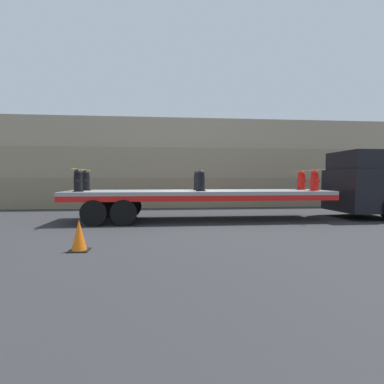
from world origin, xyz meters
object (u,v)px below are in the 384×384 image
object	(u,v)px
fire_hydrant_red_near_2	(314,181)
truck_cab	(365,185)
fire_hydrant_black_far_0	(86,181)
fire_hydrant_black_near_1	(201,181)
fire_hydrant_red_far_2	(301,181)
flatbed_trailer	(182,196)
fire_hydrant_black_far_1	(197,181)
fire_hydrant_black_near_0	(78,181)
traffic_cone	(79,236)

from	to	relation	value
fire_hydrant_red_near_2	truck_cab	bearing A→B (deg)	12.30
fire_hydrant_black_far_0	fire_hydrant_red_near_2	world-z (taller)	same
truck_cab	fire_hydrant_black_near_1	bearing A→B (deg)	-175.51
truck_cab	fire_hydrant_red_far_2	size ratio (longest dim) A/B	3.41
fire_hydrant_black_near_1	flatbed_trailer	bearing A→B (deg)	141.14
fire_hydrant_black_near_1	fire_hydrant_red_near_2	xyz separation A→B (m)	(4.50, 0.00, 0.00)
truck_cab	fire_hydrant_red_near_2	world-z (taller)	truck_cab
fire_hydrant_black_far_0	fire_hydrant_black_far_1	world-z (taller)	same
fire_hydrant_black_near_1	fire_hydrant_black_far_1	distance (m)	1.10
fire_hydrant_black_near_1	fire_hydrant_black_far_1	size ratio (longest dim) A/B	1.00
fire_hydrant_black_near_1	fire_hydrant_black_far_1	bearing A→B (deg)	90.00
truck_cab	fire_hydrant_black_near_0	size ratio (longest dim) A/B	3.41
flatbed_trailer	fire_hydrant_black_near_0	bearing A→B (deg)	-171.76
truck_cab	traffic_cone	size ratio (longest dim) A/B	3.86
fire_hydrant_black_near_0	truck_cab	bearing A→B (deg)	2.74
truck_cab	flatbed_trailer	size ratio (longest dim) A/B	0.27
fire_hydrant_red_far_2	traffic_cone	size ratio (longest dim) A/B	1.13
fire_hydrant_black_far_1	flatbed_trailer	bearing A→B (deg)	-141.14
flatbed_trailer	fire_hydrant_black_far_1	size ratio (longest dim) A/B	12.55
fire_hydrant_black_far_1	fire_hydrant_red_far_2	distance (m)	4.50
fire_hydrant_black_far_0	traffic_cone	xyz separation A→B (m)	(1.15, -5.35, -1.21)
fire_hydrant_black_near_0	fire_hydrant_black_near_1	bearing A→B (deg)	0.00
fire_hydrant_black_far_1	fire_hydrant_red_far_2	xyz separation A→B (m)	(4.50, 0.00, 0.00)
fire_hydrant_black_far_1	truck_cab	bearing A→B (deg)	-4.49
fire_hydrant_black_near_0	fire_hydrant_black_near_1	distance (m)	4.50
fire_hydrant_black_near_1	fire_hydrant_black_near_0	bearing A→B (deg)	180.00
fire_hydrant_black_far_1	fire_hydrant_red_near_2	world-z (taller)	same
fire_hydrant_black_far_0	traffic_cone	distance (m)	5.60
flatbed_trailer	traffic_cone	size ratio (longest dim) A/B	14.20
fire_hydrant_black_far_0	fire_hydrant_black_near_1	world-z (taller)	same
fire_hydrant_red_near_2	fire_hydrant_red_far_2	distance (m)	1.10
fire_hydrant_black_far_1	fire_hydrant_black_near_1	bearing A→B (deg)	-90.00
fire_hydrant_black_near_0	fire_hydrant_red_near_2	world-z (taller)	same
flatbed_trailer	fire_hydrant_black_far_1	bearing A→B (deg)	38.86
flatbed_trailer	fire_hydrant_black_far_0	xyz separation A→B (m)	(-3.81, 0.55, 0.60)
fire_hydrant_black_near_0	fire_hydrant_red_far_2	distance (m)	9.06
fire_hydrant_red_near_2	fire_hydrant_black_far_0	bearing A→B (deg)	173.00
truck_cab	fire_hydrant_black_far_0	bearing A→B (deg)	177.26
flatbed_trailer	traffic_cone	xyz separation A→B (m)	(-2.66, -4.80, -0.61)
flatbed_trailer	truck_cab	bearing A→B (deg)	0.00
fire_hydrant_black_near_0	fire_hydrant_black_far_1	size ratio (longest dim) A/B	1.00
truck_cab	fire_hydrant_black_near_1	world-z (taller)	truck_cab
fire_hydrant_black_far_0	fire_hydrant_red_far_2	size ratio (longest dim) A/B	1.00
truck_cab	traffic_cone	xyz separation A→B (m)	(-10.38, -4.80, -1.05)
flatbed_trailer	fire_hydrant_black_far_1	xyz separation A→B (m)	(0.69, 0.55, 0.60)
fire_hydrant_red_near_2	traffic_cone	xyz separation A→B (m)	(-7.85, -4.24, -1.21)
fire_hydrant_red_far_2	fire_hydrant_red_near_2	bearing A→B (deg)	-90.00
truck_cab	fire_hydrant_black_far_0	size ratio (longest dim) A/B	3.41
fire_hydrant_red_far_2	truck_cab	bearing A→B (deg)	-12.30
truck_cab	fire_hydrant_red_far_2	distance (m)	2.60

